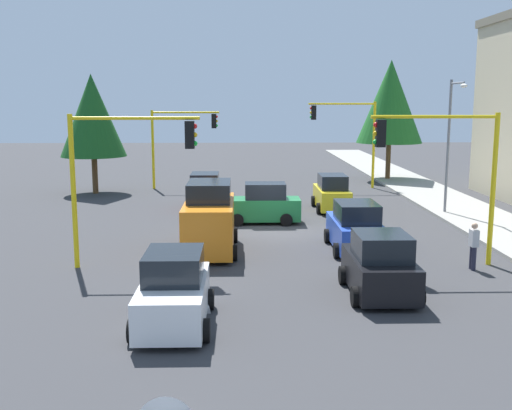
% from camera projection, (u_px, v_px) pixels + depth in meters
% --- Properties ---
extents(ground_plane, '(120.00, 120.00, 0.00)m').
position_uv_depth(ground_plane, '(275.00, 231.00, 28.22)').
color(ground_plane, '#353538').
extents(sidewalk_kerb, '(80.00, 4.00, 0.15)m').
position_uv_depth(sidewalk_kerb, '(462.00, 210.00, 33.40)').
color(sidewalk_kerb, gray).
rests_on(sidewalk_kerb, ground).
extents(lane_arrow_near, '(2.40, 1.10, 1.10)m').
position_uv_depth(lane_arrow_near, '(190.00, 320.00, 16.80)').
color(lane_arrow_near, silver).
rests_on(lane_arrow_near, ground).
extents(traffic_signal_far_right, '(0.36, 4.59, 5.31)m').
position_uv_depth(traffic_signal_far_right, '(180.00, 133.00, 41.24)').
color(traffic_signal_far_right, yellow).
rests_on(traffic_signal_far_right, ground).
extents(traffic_signal_near_right, '(0.36, 4.59, 5.49)m').
position_uv_depth(traffic_signal_near_right, '(124.00, 160.00, 21.51)').
color(traffic_signal_near_right, yellow).
rests_on(traffic_signal_near_right, ground).
extents(traffic_signal_far_left, '(0.36, 4.59, 5.87)m').
position_uv_depth(traffic_signal_far_left, '(348.00, 127.00, 41.46)').
color(traffic_signal_far_left, yellow).
rests_on(traffic_signal_far_left, ground).
extents(traffic_signal_near_left, '(0.36, 4.59, 5.53)m').
position_uv_depth(traffic_signal_near_left, '(444.00, 158.00, 21.79)').
color(traffic_signal_near_left, yellow).
rests_on(traffic_signal_near_left, ground).
extents(street_lamp_curbside, '(2.15, 0.28, 7.00)m').
position_uv_depth(street_lamp_curbside, '(451.00, 132.00, 31.28)').
color(street_lamp_curbside, slate).
rests_on(street_lamp_curbside, ground).
extents(tree_opposite_side, '(4.17, 4.17, 7.62)m').
position_uv_depth(tree_opposite_side, '(92.00, 116.00, 38.93)').
color(tree_opposite_side, brown).
rests_on(tree_opposite_side, ground).
extents(tree_roadside_far, '(4.85, 4.85, 8.89)m').
position_uv_depth(tree_roadside_far, '(390.00, 102.00, 45.21)').
color(tree_roadside_far, brown).
rests_on(tree_roadside_far, ground).
extents(delivery_van_orange, '(4.80, 2.22, 2.77)m').
position_uv_depth(delivery_van_orange, '(209.00, 220.00, 24.30)').
color(delivery_van_orange, orange).
rests_on(delivery_van_orange, ground).
extents(car_black, '(3.61, 2.10, 1.98)m').
position_uv_depth(car_black, '(380.00, 267.00, 18.84)').
color(car_black, black).
rests_on(car_black, ground).
extents(car_blue, '(4.19, 2.08, 1.98)m').
position_uv_depth(car_blue, '(355.00, 228.00, 24.48)').
color(car_blue, blue).
rests_on(car_blue, ground).
extents(car_green, '(1.92, 3.78, 1.98)m').
position_uv_depth(car_green, '(262.00, 205.00, 30.03)').
color(car_green, '#1E7238').
rests_on(car_green, ground).
extents(car_white, '(3.90, 2.03, 1.98)m').
position_uv_depth(car_white, '(174.00, 292.00, 16.36)').
color(car_white, white).
rests_on(car_white, ground).
extents(car_yellow, '(3.91, 1.92, 1.98)m').
position_uv_depth(car_yellow, '(332.00, 194.00, 33.52)').
color(car_yellow, yellow).
rests_on(car_yellow, ground).
extents(car_red, '(3.93, 2.03, 1.98)m').
position_uv_depth(car_red, '(205.00, 193.00, 33.92)').
color(car_red, red).
rests_on(car_red, ground).
extents(pedestrian_crossing, '(0.40, 0.24, 1.70)m').
position_uv_depth(pedestrian_crossing, '(474.00, 245.00, 21.67)').
color(pedestrian_crossing, '#262638').
rests_on(pedestrian_crossing, ground).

